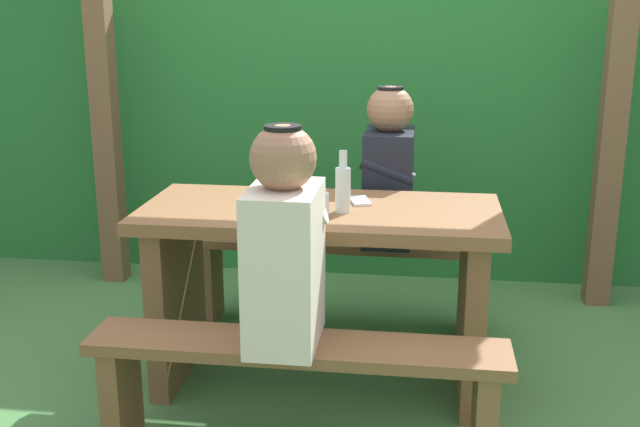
% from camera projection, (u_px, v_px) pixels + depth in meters
% --- Properties ---
extents(ground_plane, '(12.00, 12.00, 0.00)m').
position_uv_depth(ground_plane, '(320.00, 382.00, 3.19)').
color(ground_plane, '#44793F').
extents(hedge_backdrop, '(6.40, 1.07, 1.67)m').
position_uv_depth(hedge_backdrop, '(361.00, 117.00, 4.75)').
color(hedge_backdrop, '#246E2F').
rests_on(hedge_backdrop, ground_plane).
extents(pergola_post_left, '(0.12, 0.12, 2.05)m').
position_uv_depth(pergola_post_left, '(104.00, 98.00, 4.11)').
color(pergola_post_left, brown).
rests_on(pergola_post_left, ground_plane).
extents(pergola_post_right, '(0.12, 0.12, 2.05)m').
position_uv_depth(pergola_post_right, '(615.00, 107.00, 3.77)').
color(pergola_post_right, brown).
rests_on(pergola_post_right, ground_plane).
extents(picnic_table, '(1.40, 0.64, 0.75)m').
position_uv_depth(picnic_table, '(320.00, 266.00, 3.06)').
color(picnic_table, brown).
rests_on(picnic_table, ground_plane).
extents(bench_near, '(1.40, 0.24, 0.45)m').
position_uv_depth(bench_near, '(297.00, 377.00, 2.56)').
color(bench_near, brown).
rests_on(bench_near, ground_plane).
extents(bench_far, '(1.40, 0.24, 0.45)m').
position_uv_depth(bench_far, '(336.00, 264.00, 3.66)').
color(bench_far, brown).
rests_on(bench_far, ground_plane).
extents(person_white_shirt, '(0.25, 0.35, 0.72)m').
position_uv_depth(person_white_shirt, '(284.00, 245.00, 2.45)').
color(person_white_shirt, silver).
rests_on(person_white_shirt, bench_near).
extents(person_black_coat, '(0.25, 0.35, 0.72)m').
position_uv_depth(person_black_coat, '(389.00, 172.00, 3.50)').
color(person_black_coat, black).
rests_on(person_black_coat, bench_far).
extents(drinking_glass, '(0.07, 0.07, 0.09)m').
position_uv_depth(drinking_glass, '(320.00, 205.00, 2.86)').
color(drinking_glass, silver).
rests_on(drinking_glass, picnic_table).
extents(bottle_left, '(0.07, 0.07, 0.22)m').
position_uv_depth(bottle_left, '(287.00, 181.00, 3.04)').
color(bottle_left, silver).
rests_on(bottle_left, picnic_table).
extents(bottle_right, '(0.06, 0.06, 0.24)m').
position_uv_depth(bottle_right, '(343.00, 187.00, 2.91)').
color(bottle_right, silver).
rests_on(bottle_right, picnic_table).
extents(cell_phone, '(0.10, 0.15, 0.01)m').
position_uv_depth(cell_phone, '(360.00, 201.00, 3.08)').
color(cell_phone, silver).
rests_on(cell_phone, picnic_table).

